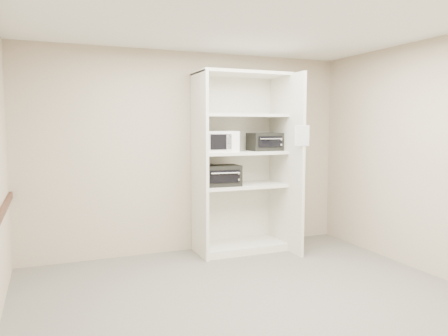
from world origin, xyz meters
name	(u,v)px	position (x,y,z in m)	size (l,w,h in m)	color
floor	(255,303)	(0.00, 0.00, 0.00)	(4.50, 4.00, 0.01)	#5F5C52
ceiling	(257,17)	(0.00, 0.00, 2.70)	(4.50, 4.00, 0.01)	white
wall_back	(191,152)	(0.00, 2.00, 1.35)	(4.50, 0.02, 2.70)	tan
wall_front	(427,195)	(0.00, -2.00, 1.35)	(4.50, 0.02, 2.70)	tan
wall_right	(434,158)	(2.25, 0.00, 1.35)	(0.02, 4.00, 2.70)	tan
shelving_unit	(244,169)	(0.67, 1.70, 1.13)	(1.24, 0.92, 2.42)	white
microwave	(219,141)	(0.29, 1.68, 1.51)	(0.46, 0.35, 0.27)	white
toaster_oven_upper	(265,142)	(0.98, 1.70, 1.49)	(0.43, 0.32, 0.24)	black
toaster_oven_lower	(220,175)	(0.31, 1.67, 1.06)	(0.49, 0.37, 0.27)	black
paper_sign	(302,136)	(1.18, 1.07, 1.59)	(0.20, 0.01, 0.26)	white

